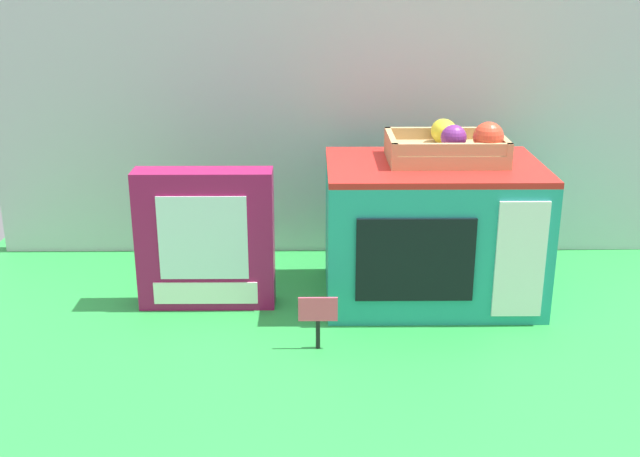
{
  "coord_description": "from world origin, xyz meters",
  "views": [
    {
      "loc": [
        -0.07,
        -1.44,
        0.66
      ],
      "look_at": [
        -0.06,
        0.03,
        0.15
      ],
      "focal_mm": 43.66,
      "sensor_mm": 36.0,
      "label": 1
    }
  ],
  "objects_px": {
    "cookie_set_box": "(205,239)",
    "price_sign": "(318,315)",
    "food_groups_crate": "(451,147)",
    "toy_microwave": "(432,231)"
  },
  "relations": [
    {
      "from": "cookie_set_box",
      "to": "price_sign",
      "type": "distance_m",
      "value": 0.3
    },
    {
      "from": "food_groups_crate",
      "to": "price_sign",
      "type": "height_order",
      "value": "food_groups_crate"
    },
    {
      "from": "toy_microwave",
      "to": "food_groups_crate",
      "type": "xyz_separation_m",
      "value": [
        0.03,
        0.02,
        0.17
      ]
    },
    {
      "from": "cookie_set_box",
      "to": "food_groups_crate",
      "type": "bearing_deg",
      "value": 7.18
    },
    {
      "from": "toy_microwave",
      "to": "price_sign",
      "type": "bearing_deg",
      "value": -134.87
    },
    {
      "from": "food_groups_crate",
      "to": "cookie_set_box",
      "type": "xyz_separation_m",
      "value": [
        -0.49,
        -0.06,
        -0.17
      ]
    },
    {
      "from": "toy_microwave",
      "to": "food_groups_crate",
      "type": "bearing_deg",
      "value": 31.81
    },
    {
      "from": "food_groups_crate",
      "to": "price_sign",
      "type": "bearing_deg",
      "value": -136.26
    },
    {
      "from": "food_groups_crate",
      "to": "cookie_set_box",
      "type": "height_order",
      "value": "food_groups_crate"
    },
    {
      "from": "cookie_set_box",
      "to": "toy_microwave",
      "type": "bearing_deg",
      "value": 5.16
    }
  ]
}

